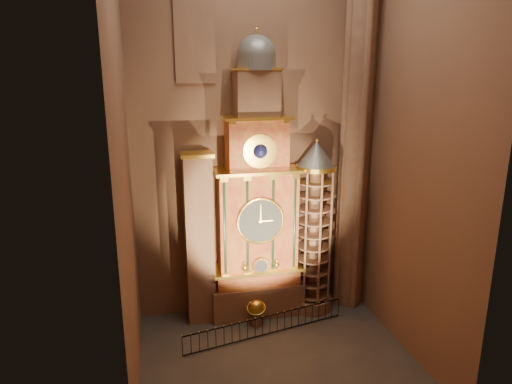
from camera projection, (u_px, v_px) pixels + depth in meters
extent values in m
plane|color=#383330|center=(278.00, 359.00, 23.81)|extent=(14.00, 14.00, 0.00)
plane|color=#8B624B|center=(253.00, 134.00, 26.61)|extent=(22.00, 0.00, 22.00)
plane|color=#8B624B|center=(123.00, 157.00, 19.46)|extent=(0.00, 22.00, 22.00)
plane|color=#8B624B|center=(417.00, 146.00, 22.46)|extent=(0.00, 22.00, 22.00)
cube|color=#8C634C|center=(256.00, 297.00, 28.26)|extent=(5.60, 2.20, 2.00)
cube|color=maroon|center=(256.00, 275.00, 27.87)|extent=(5.00, 2.00, 1.00)
cube|color=#FFD44B|center=(257.00, 267.00, 27.68)|extent=(5.40, 2.30, 0.18)
cube|color=maroon|center=(256.00, 220.00, 26.96)|extent=(4.60, 2.00, 6.00)
cylinder|color=black|center=(224.00, 228.00, 25.71)|extent=(0.32, 0.32, 5.60)
cylinder|color=black|center=(247.00, 226.00, 25.99)|extent=(0.32, 0.32, 5.60)
cylinder|color=black|center=(272.00, 224.00, 26.31)|extent=(0.32, 0.32, 5.60)
cylinder|color=black|center=(294.00, 223.00, 26.59)|extent=(0.32, 0.32, 5.60)
cube|color=#FFD44B|center=(257.00, 170.00, 26.13)|extent=(5.00, 2.25, 0.18)
cylinder|color=#2D3033|center=(260.00, 221.00, 25.93)|extent=(2.60, 0.12, 2.60)
torus|color=#FFD44B|center=(261.00, 221.00, 25.89)|extent=(2.80, 0.16, 2.80)
cylinder|color=#FFD44B|center=(261.00, 266.00, 26.49)|extent=(0.90, 0.10, 0.90)
sphere|color=#FFD44B|center=(245.00, 268.00, 26.35)|extent=(0.36, 0.36, 0.36)
sphere|color=#FFD44B|center=(276.00, 265.00, 26.76)|extent=(0.36, 0.36, 0.36)
cube|color=maroon|center=(256.00, 145.00, 25.80)|extent=(3.40, 1.80, 3.00)
sphere|color=#0C0F3D|center=(260.00, 151.00, 24.99)|extent=(0.80, 0.80, 0.80)
cube|color=#FFD44B|center=(257.00, 118.00, 25.35)|extent=(3.80, 2.00, 0.15)
cube|color=#8C634C|center=(256.00, 95.00, 25.07)|extent=(2.40, 1.60, 2.60)
sphere|color=slate|center=(256.00, 55.00, 24.53)|extent=(2.10, 2.10, 2.10)
cylinder|color=#FFD44B|center=(256.00, 37.00, 24.30)|extent=(0.14, 0.14, 0.80)
cube|color=#8C634C|center=(200.00, 241.00, 26.49)|extent=(1.60, 1.40, 10.00)
cube|color=#FFD44B|center=(201.00, 275.00, 26.62)|extent=(1.35, 0.10, 2.10)
cube|color=#452012|center=(201.00, 276.00, 26.56)|extent=(1.05, 0.04, 1.75)
cube|color=#FFD44B|center=(200.00, 234.00, 25.94)|extent=(1.35, 0.10, 2.10)
cube|color=#452012|center=(200.00, 234.00, 25.89)|extent=(1.05, 0.04, 1.75)
cube|color=#FFD44B|center=(198.00, 189.00, 25.27)|extent=(1.35, 0.10, 2.10)
cube|color=#452012|center=(199.00, 190.00, 25.21)|extent=(1.05, 0.04, 1.75)
cube|color=#FFD44B|center=(197.00, 154.00, 25.17)|extent=(1.80, 1.60, 0.20)
cylinder|color=#8C634C|center=(311.00, 302.00, 28.88)|extent=(2.50, 2.50, 0.80)
cylinder|color=#8C634C|center=(314.00, 235.00, 27.72)|extent=(0.70, 0.70, 8.20)
cylinder|color=#FFD44B|center=(316.00, 167.00, 26.63)|extent=(2.40, 2.40, 0.25)
cone|color=slate|center=(316.00, 154.00, 26.42)|extent=(2.30, 2.30, 1.50)
sphere|color=#FFD44B|center=(317.00, 140.00, 26.21)|extent=(0.20, 0.20, 0.20)
cylinder|color=#8C634C|center=(357.00, 133.00, 26.97)|extent=(1.60, 1.60, 22.00)
cylinder|color=#8C634C|center=(369.00, 133.00, 27.15)|extent=(0.44, 0.44, 22.00)
cylinder|color=#8C634C|center=(344.00, 133.00, 26.80)|extent=(0.44, 0.44, 22.00)
cylinder|color=#8C634C|center=(351.00, 131.00, 27.73)|extent=(0.44, 0.44, 22.00)
cylinder|color=#8C634C|center=(363.00, 135.00, 26.22)|extent=(0.44, 0.44, 22.00)
cube|color=navy|center=(195.00, 34.00, 24.44)|extent=(2.00, 0.10, 5.00)
cube|color=#8C634C|center=(195.00, 33.00, 24.39)|extent=(2.20, 0.06, 5.20)
cylinder|color=#8C634C|center=(256.00, 320.00, 26.89)|extent=(0.60, 0.60, 0.70)
sphere|color=gold|center=(256.00, 308.00, 26.68)|extent=(0.90, 0.90, 0.90)
torus|color=gold|center=(256.00, 308.00, 26.68)|extent=(1.39, 1.36, 0.49)
cube|color=black|center=(266.00, 316.00, 25.60)|extent=(9.56, 2.08, 0.05)
cube|color=black|center=(266.00, 334.00, 25.89)|extent=(9.56, 2.08, 0.05)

